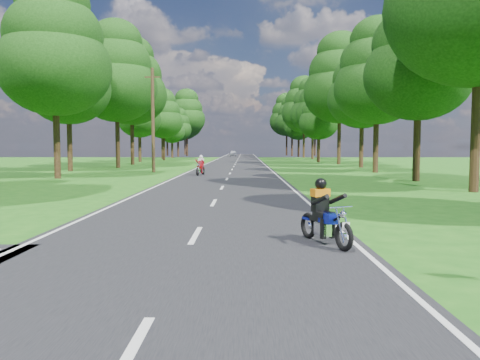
{
  "coord_description": "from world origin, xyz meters",
  "views": [
    {
      "loc": [
        1.08,
        -8.18,
        1.96
      ],
      "look_at": [
        0.96,
        4.0,
        1.1
      ],
      "focal_mm": 35.0,
      "sensor_mm": 36.0,
      "label": 1
    }
  ],
  "objects": [
    {
      "name": "ground",
      "position": [
        0.0,
        0.0,
        0.0
      ],
      "size": [
        160.0,
        160.0,
        0.0
      ],
      "primitive_type": "plane",
      "color": "#1B5A14",
      "rests_on": "ground"
    },
    {
      "name": "main_road",
      "position": [
        0.0,
        50.0,
        0.01
      ],
      "size": [
        7.0,
        140.0,
        0.02
      ],
      "primitive_type": "cube",
      "color": "black",
      "rests_on": "ground"
    },
    {
      "name": "road_markings",
      "position": [
        -0.14,
        48.13,
        0.02
      ],
      "size": [
        7.4,
        140.0,
        0.01
      ],
      "color": "silver",
      "rests_on": "main_road"
    },
    {
      "name": "treeline",
      "position": [
        1.43,
        60.06,
        8.25
      ],
      "size": [
        40.0,
        115.35,
        14.78
      ],
      "color": "black",
      "rests_on": "ground"
    },
    {
      "name": "telegraph_pole",
      "position": [
        -6.0,
        28.0,
        4.07
      ],
      "size": [
        1.2,
        0.26,
        8.0
      ],
      "color": "#382616",
      "rests_on": "ground"
    },
    {
      "name": "rider_near_blue",
      "position": [
        2.69,
        1.08,
        0.68
      ],
      "size": [
        1.09,
        1.67,
        1.32
      ],
      "primitive_type": null,
      "rotation": [
        0.0,
        0.0,
        0.39
      ],
      "color": "navy",
      "rests_on": "main_road"
    },
    {
      "name": "rider_far_red",
      "position": [
        -1.97,
        23.96,
        0.71
      ],
      "size": [
        0.83,
        1.73,
        1.39
      ],
      "primitive_type": null,
      "rotation": [
        0.0,
        0.0,
        -0.17
      ],
      "color": "#A40D0C",
      "rests_on": "main_road"
    },
    {
      "name": "distant_car",
      "position": [
        -1.37,
        89.02,
        0.66
      ],
      "size": [
        1.5,
        3.73,
        1.27
      ],
      "primitive_type": "imported",
      "rotation": [
        0.0,
        0.0,
        0.0
      ],
      "color": "silver",
      "rests_on": "main_road"
    }
  ]
}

